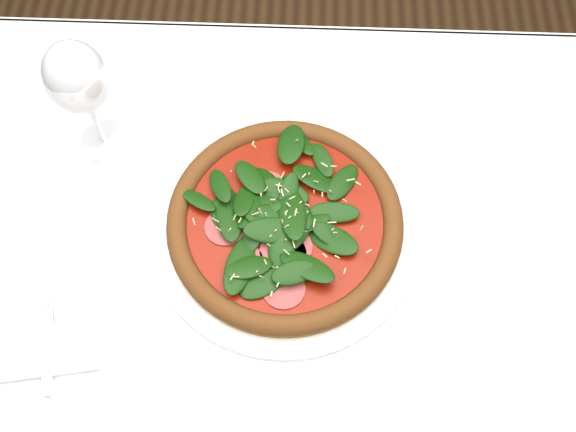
{
  "coord_description": "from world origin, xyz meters",
  "views": [
    {
      "loc": [
        0.01,
        -0.39,
        1.6
      ],
      "look_at": [
        -0.01,
        0.02,
        0.77
      ],
      "focal_mm": 40.0,
      "sensor_mm": 36.0,
      "label": 1
    }
  ],
  "objects_px": {
    "wine_glass": "(77,80)",
    "napkin": "(49,353)",
    "plate": "(285,226)",
    "pizza": "(285,219)"
  },
  "relations": [
    {
      "from": "napkin",
      "to": "plate",
      "type": "bearing_deg",
      "value": 32.74
    },
    {
      "from": "plate",
      "to": "napkin",
      "type": "xyz_separation_m",
      "value": [
        -0.31,
        -0.2,
        -0.0
      ]
    },
    {
      "from": "napkin",
      "to": "wine_glass",
      "type": "bearing_deg",
      "value": 86.81
    },
    {
      "from": "wine_glass",
      "to": "napkin",
      "type": "distance_m",
      "value": 0.37
    },
    {
      "from": "pizza",
      "to": "napkin",
      "type": "height_order",
      "value": "pizza"
    },
    {
      "from": "plate",
      "to": "napkin",
      "type": "height_order",
      "value": "plate"
    },
    {
      "from": "plate",
      "to": "pizza",
      "type": "distance_m",
      "value": 0.02
    },
    {
      "from": "pizza",
      "to": "napkin",
      "type": "distance_m",
      "value": 0.37
    },
    {
      "from": "plate",
      "to": "wine_glass",
      "type": "xyz_separation_m",
      "value": [
        -0.29,
        0.14,
        0.14
      ]
    },
    {
      "from": "wine_glass",
      "to": "napkin",
      "type": "xyz_separation_m",
      "value": [
        -0.02,
        -0.34,
        -0.15
      ]
    }
  ]
}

